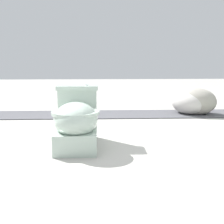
# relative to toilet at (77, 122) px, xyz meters

# --- Properties ---
(ground_plane) EXTENTS (14.00, 14.00, 0.00)m
(ground_plane) POSITION_rel_toilet_xyz_m (-0.21, -0.08, -0.22)
(ground_plane) COLOR #A8A59E
(gravel_strip) EXTENTS (0.56, 8.00, 0.01)m
(gravel_strip) POSITION_rel_toilet_xyz_m (-1.41, 0.42, -0.21)
(gravel_strip) COLOR #4C4C51
(gravel_strip) RESTS_ON ground
(toilet) EXTENTS (0.63, 0.39, 0.52)m
(toilet) POSITION_rel_toilet_xyz_m (0.00, 0.00, 0.00)
(toilet) COLOR #B2C6B7
(toilet) RESTS_ON ground
(boulder_near) EXTENTS (0.54, 0.60, 0.34)m
(boulder_near) POSITION_rel_toilet_xyz_m (-1.38, 1.47, -0.05)
(boulder_near) COLOR gray
(boulder_near) RESTS_ON ground
(boulder_far) EXTENTS (0.64, 0.62, 0.31)m
(boulder_far) POSITION_rel_toilet_xyz_m (-1.41, 1.38, -0.07)
(boulder_far) COLOR #B7B2AD
(boulder_far) RESTS_ON ground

